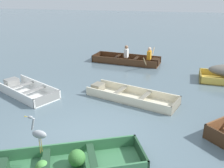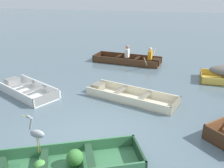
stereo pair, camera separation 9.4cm
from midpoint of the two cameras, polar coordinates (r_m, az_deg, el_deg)
The scene contains 6 objects.
ground_plane at distance 6.55m, azimuth -5.81°, elevation -12.75°, with size 80.00×80.00×0.00m, color slate.
dinghy_green_foreground at distance 5.67m, azimuth -11.43°, elevation -17.61°, with size 3.35×2.32×0.41m.
skiff_cream_near_moored at distance 8.78m, azimuth 3.45°, elevation -2.75°, with size 3.34×1.90×0.31m.
skiff_white_far_moored at distance 9.77m, azimuth -19.44°, elevation -1.35°, with size 2.77×2.14×0.34m.
rowboat_dark_varnish_with_crew at distance 13.09m, azimuth 3.96°, elevation 5.58°, with size 3.58×2.39×0.91m.
heron_on_dinghy at distance 5.38m, azimuth -16.94°, elevation -10.69°, with size 0.45×0.15×0.84m.
Camera 1 is at (1.86, -5.13, 3.62)m, focal length 40.00 mm.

